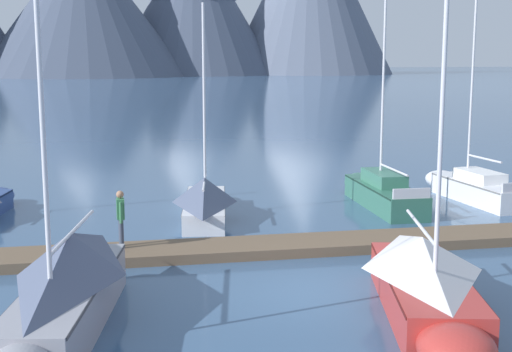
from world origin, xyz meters
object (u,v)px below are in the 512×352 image
at_px(sailboat_mid_dock_starboard, 427,283).
at_px(sailboat_second_berth, 65,289).
at_px(sailboat_mid_dock_port, 205,198).
at_px(person_on_dock, 121,215).
at_px(sailboat_outer_slip, 472,186).
at_px(sailboat_far_berth, 380,191).

bearing_deg(sailboat_mid_dock_starboard, sailboat_second_berth, 171.78).
xyz_separation_m(sailboat_second_berth, sailboat_mid_dock_starboard, (7.89, -1.14, -0.17)).
bearing_deg(sailboat_mid_dock_port, person_on_dock, -127.60).
distance_m(sailboat_mid_dock_starboard, sailboat_outer_slip, 14.38).
bearing_deg(sailboat_mid_dock_starboard, sailboat_outer_slip, 53.96).
height_order(sailboat_mid_dock_port, sailboat_outer_slip, sailboat_outer_slip).
relative_size(sailboat_second_berth, sailboat_mid_dock_starboard, 1.11).
xyz_separation_m(sailboat_second_berth, sailboat_far_berth, (12.18, 10.42, -0.39)).
bearing_deg(sailboat_mid_dock_starboard, sailboat_far_berth, 69.66).
distance_m(sailboat_second_berth, sailboat_far_berth, 16.03).
bearing_deg(sailboat_mid_dock_starboard, person_on_dock, 132.91).
bearing_deg(person_on_dock, sailboat_far_berth, 24.55).
bearing_deg(sailboat_mid_dock_port, sailboat_second_berth, -116.59).
relative_size(sailboat_mid_dock_port, sailboat_far_berth, 0.90).
bearing_deg(sailboat_far_berth, sailboat_second_berth, -139.44).
relative_size(sailboat_far_berth, person_on_dock, 5.08).
bearing_deg(sailboat_outer_slip, sailboat_far_berth, -179.11).
height_order(sailboat_mid_dock_port, sailboat_far_berth, sailboat_far_berth).
height_order(sailboat_mid_dock_starboard, person_on_dock, sailboat_mid_dock_starboard).
relative_size(sailboat_second_berth, sailboat_mid_dock_port, 1.04).
relative_size(sailboat_mid_dock_starboard, sailboat_far_berth, 0.84).
relative_size(sailboat_second_berth, sailboat_far_berth, 0.94).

